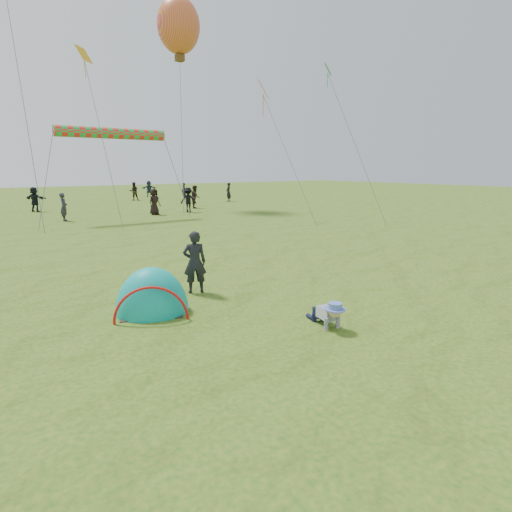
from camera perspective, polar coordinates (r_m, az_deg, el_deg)
ground at (r=8.18m, az=1.87°, el=-9.89°), size 140.00×140.00×0.00m
crawling_toddler at (r=8.15m, az=10.30°, el=-8.00°), size 0.67×0.85×0.58m
popup_tent at (r=9.18m, az=-14.52°, el=-7.76°), size 1.95×1.81×2.03m
standing_adult at (r=10.14m, az=-8.76°, el=-0.89°), size 0.67×0.55×1.59m
crowd_person_0 at (r=38.20m, az=-3.96°, el=9.09°), size 0.76×0.72×1.76m
crowd_person_1 at (r=32.03m, az=-8.66°, el=8.35°), size 0.97×1.06×1.78m
crowd_person_5 at (r=33.26m, az=-29.06°, el=7.09°), size 1.50×1.58×1.78m
crowd_person_6 at (r=26.52m, az=-25.76°, el=6.32°), size 0.57×0.70×1.67m
crowd_person_9 at (r=29.28m, az=-9.64°, el=7.92°), size 1.30×1.16×1.75m
crowd_person_10 at (r=28.05m, az=-14.32°, el=7.52°), size 1.00×0.83×1.76m
crowd_person_11 at (r=45.81m, az=-15.03°, el=9.26°), size 1.70×1.15×1.75m
crowd_person_12 at (r=41.63m, az=-10.28°, el=9.12°), size 0.41×0.61×1.64m
crowd_person_13 at (r=41.23m, az=-17.05°, el=8.84°), size 0.95×0.80×1.77m
balloon_kite at (r=34.62m, az=-10.99°, el=29.22°), size 3.17×3.17×4.44m
rainbow_tube_kite at (r=26.09m, az=-19.87°, el=16.17°), size 6.32×0.64×0.64m
diamond_kite_0 at (r=25.99m, az=1.03°, el=22.80°), size 1.33×1.33×1.09m
diamond_kite_8 at (r=26.91m, az=-23.39°, el=24.95°), size 1.06×1.06×0.87m
diamond_kite_9 at (r=27.20m, az=10.23°, el=24.80°), size 0.89×0.89×0.73m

